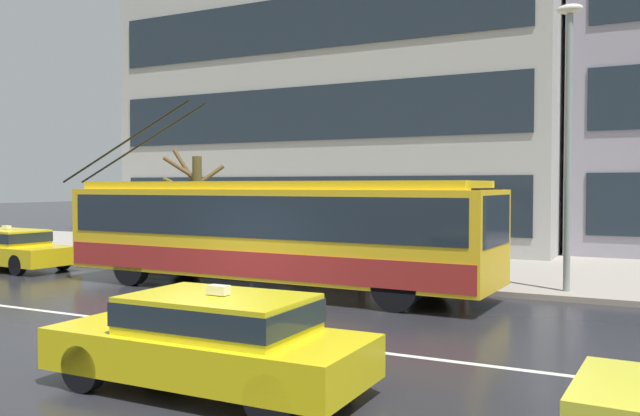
% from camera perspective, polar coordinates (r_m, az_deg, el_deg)
% --- Properties ---
extents(ground_plane, '(160.00, 160.00, 0.00)m').
position_cam_1_polar(ground_plane, '(14.16, -10.70, -8.99)').
color(ground_plane, '#242429').
extents(sidewalk_slab, '(80.00, 10.00, 0.14)m').
position_cam_1_polar(sidewalk_slab, '(22.79, 4.93, -4.62)').
color(sidewalk_slab, gray).
rests_on(sidewalk_slab, ground_plane).
extents(lane_centre_line, '(72.00, 0.14, 0.01)m').
position_cam_1_polar(lane_centre_line, '(13.25, -13.93, -9.76)').
color(lane_centre_line, silver).
rests_on(lane_centre_line, ground_plane).
extents(trolleybus, '(13.05, 2.94, 4.98)m').
position_cam_1_polar(trolleybus, '(16.87, -4.33, -1.91)').
color(trolleybus, yellow).
rests_on(trolleybus, ground_plane).
extents(taxi_oncoming_near, '(4.29, 1.77, 1.39)m').
position_cam_1_polar(taxi_oncoming_near, '(8.86, -9.30, -10.98)').
color(taxi_oncoming_near, yellow).
rests_on(taxi_oncoming_near, ground_plane).
extents(taxi_queued_behind_bus, '(4.80, 2.15, 1.39)m').
position_cam_1_polar(taxi_queued_behind_bus, '(23.39, -25.26, -3.07)').
color(taxi_queued_behind_bus, yellow).
rests_on(taxi_queued_behind_bus, ground_plane).
extents(bus_shelter, '(4.27, 1.64, 2.46)m').
position_cam_1_polar(bus_shelter, '(20.00, 0.17, -0.04)').
color(bus_shelter, gray).
rests_on(bus_shelter, sidewalk_slab).
extents(pedestrian_at_shelter, '(1.52, 1.52, 2.03)m').
position_cam_1_polar(pedestrian_at_shelter, '(18.20, 3.75, -0.82)').
color(pedestrian_at_shelter, black).
rests_on(pedestrian_at_shelter, sidewalk_slab).
extents(pedestrian_approaching_curb, '(1.22, 1.22, 1.94)m').
position_cam_1_polar(pedestrian_approaching_curb, '(18.91, 10.49, -0.98)').
color(pedestrian_approaching_curb, '#504640').
rests_on(pedestrian_approaching_curb, sidewalk_slab).
extents(pedestrian_walking_past, '(1.21, 1.21, 1.98)m').
position_cam_1_polar(pedestrian_walking_past, '(18.47, 8.45, -1.03)').
color(pedestrian_walking_past, black).
rests_on(pedestrian_walking_past, sidewalk_slab).
extents(pedestrian_waiting_by_pole, '(1.41, 1.41, 1.98)m').
position_cam_1_polar(pedestrian_waiting_by_pole, '(17.18, 12.54, -1.32)').
color(pedestrian_waiting_by_pole, brown).
rests_on(pedestrian_waiting_by_pole, sidewalk_slab).
extents(street_lamp, '(0.60, 0.32, 6.84)m').
position_cam_1_polar(street_lamp, '(16.92, 20.65, 6.89)').
color(street_lamp, gray).
rests_on(street_lamp, sidewalk_slab).
extents(street_tree_bare, '(1.87, 1.23, 3.79)m').
position_cam_1_polar(street_tree_bare, '(22.76, -10.73, 0.66)').
color(street_tree_bare, brown).
rests_on(street_tree_bare, sidewalk_slab).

